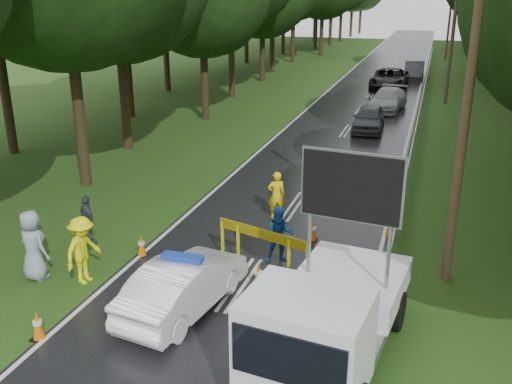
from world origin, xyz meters
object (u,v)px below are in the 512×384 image
at_px(queue_car_first, 369,119).
at_px(queue_car_fourth, 414,70).
at_px(barrier, 263,239).
at_px(police_sedan, 184,285).
at_px(queue_car_second, 387,100).
at_px(queue_car_third, 389,79).
at_px(officer, 276,195).
at_px(work_truck, 327,318).
at_px(civilian, 280,235).

height_order(queue_car_first, queue_car_fourth, queue_car_fourth).
distance_m(barrier, queue_car_first, 17.48).
bearing_deg(police_sedan, queue_car_first, -87.04).
bearing_deg(queue_car_second, queue_car_third, 100.72).
height_order(officer, queue_car_first, officer).
distance_m(barrier, officer, 3.86).
distance_m(queue_car_first, queue_car_third, 14.12).
xyz_separation_m(barrier, officer, (-0.66, 3.80, -0.10)).
xyz_separation_m(work_truck, civilian, (-2.15, 4.36, -0.31)).
bearing_deg(work_truck, queue_car_fourth, 97.24).
distance_m(officer, queue_car_third, 27.81).
xyz_separation_m(police_sedan, barrier, (1.20, 2.60, 0.25)).
xyz_separation_m(queue_car_third, queue_car_fourth, (1.58, 6.00, -0.05)).
bearing_deg(barrier, work_truck, -38.77).
bearing_deg(police_sedan, queue_car_third, -84.49).
bearing_deg(queue_car_third, queue_car_fourth, 75.10).
relative_size(officer, queue_car_fourth, 0.36).
bearing_deg(officer, queue_car_third, -118.92).
distance_m(police_sedan, work_truck, 3.89).
bearing_deg(police_sedan, civilian, -106.92).
height_order(work_truck, queue_car_first, work_truck).
height_order(civilian, queue_car_fourth, civilian).
bearing_deg(queue_car_third, police_sedan, -93.28).
bearing_deg(queue_car_second, work_truck, -80.95).
height_order(police_sedan, queue_car_fourth, queue_car_fourth).
distance_m(work_truck, barrier, 4.51).
xyz_separation_m(officer, queue_car_first, (1.47, 13.66, -0.14)).
bearing_deg(officer, civilian, 80.94).
bearing_deg(barrier, officer, 117.76).
xyz_separation_m(queue_car_first, queue_car_fourth, (1.47, 20.12, 0.07)).
height_order(barrier, civilian, civilian).
bearing_deg(officer, queue_car_second, -121.78).
distance_m(civilian, queue_car_third, 30.99).
bearing_deg(police_sedan, queue_car_second, -86.77).
xyz_separation_m(work_truck, barrier, (-2.47, 3.77, -0.23)).
xyz_separation_m(barrier, queue_car_fourth, (2.28, 37.58, -0.16)).
bearing_deg(barrier, queue_car_fourth, 104.46).
bearing_deg(queue_car_fourth, queue_car_first, -96.04).
bearing_deg(queue_car_first, queue_car_fourth, 83.67).
height_order(queue_car_second, queue_car_fourth, queue_car_fourth).
distance_m(barrier, queue_car_third, 31.58).
height_order(queue_car_first, queue_car_second, queue_car_second).
xyz_separation_m(work_truck, queue_car_fourth, (-0.19, 41.34, -0.39)).
height_order(barrier, queue_car_first, queue_car_first).
bearing_deg(barrier, queue_car_second, 104.79).
bearing_deg(queue_car_third, civilian, -90.78).
xyz_separation_m(officer, civilian, (0.99, -3.21, 0.02)).
relative_size(work_truck, barrier, 1.96).
xyz_separation_m(civilian, queue_car_fourth, (1.95, 36.98, -0.08)).
height_order(police_sedan, queue_car_third, queue_car_third).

